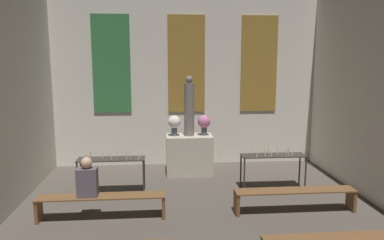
# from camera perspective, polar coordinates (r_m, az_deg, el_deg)

# --- Properties ---
(wall_back) EXTENTS (7.31, 0.16, 4.59)m
(wall_back) POSITION_cam_1_polar(r_m,az_deg,el_deg) (10.19, -0.88, 6.10)
(wall_back) COLOR silver
(wall_back) RESTS_ON ground_plane
(altar) EXTENTS (1.15, 0.69, 0.99)m
(altar) POSITION_cam_1_polar(r_m,az_deg,el_deg) (9.48, -0.42, -5.30)
(altar) COLOR #BCB29E
(altar) RESTS_ON ground_plane
(statue) EXTENTS (0.25, 0.25, 1.49)m
(statue) POSITION_cam_1_polar(r_m,az_deg,el_deg) (9.26, -0.43, 1.89)
(statue) COLOR slate
(statue) RESTS_ON altar
(flower_vase_left) EXTENTS (0.32, 0.32, 0.51)m
(flower_vase_left) POSITION_cam_1_polar(r_m,az_deg,el_deg) (9.29, -2.72, -0.48)
(flower_vase_left) COLOR #4C5666
(flower_vase_left) RESTS_ON altar
(flower_vase_right) EXTENTS (0.32, 0.32, 0.51)m
(flower_vase_right) POSITION_cam_1_polar(r_m,az_deg,el_deg) (9.35, 1.86, -0.42)
(flower_vase_right) COLOR #4C5666
(flower_vase_right) RESTS_ON altar
(candle_rack_left) EXTENTS (1.44, 0.42, 0.96)m
(candle_rack_left) POSITION_cam_1_polar(r_m,az_deg,el_deg) (8.27, -12.19, -6.40)
(candle_rack_left) COLOR #332D28
(candle_rack_left) RESTS_ON ground_plane
(candle_rack_right) EXTENTS (1.44, 0.42, 0.97)m
(candle_rack_right) POSITION_cam_1_polar(r_m,az_deg,el_deg) (8.58, 12.27, -5.84)
(candle_rack_right) COLOR #332D28
(candle_rack_right) RESTS_ON ground_plane
(pew_back_left) EXTENTS (2.29, 0.36, 0.44)m
(pew_back_left) POSITION_cam_1_polar(r_m,az_deg,el_deg) (7.11, -13.61, -11.97)
(pew_back_left) COLOR brown
(pew_back_left) RESTS_ON ground_plane
(pew_back_right) EXTENTS (2.29, 0.36, 0.44)m
(pew_back_right) POSITION_cam_1_polar(r_m,az_deg,el_deg) (7.47, 15.42, -11.00)
(pew_back_right) COLOR brown
(pew_back_right) RESTS_ON ground_plane
(person_seated) EXTENTS (0.36, 0.24, 0.72)m
(person_seated) POSITION_cam_1_polar(r_m,az_deg,el_deg) (7.01, -15.69, -8.69)
(person_seated) COLOR #564C56
(person_seated) RESTS_ON pew_back_left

